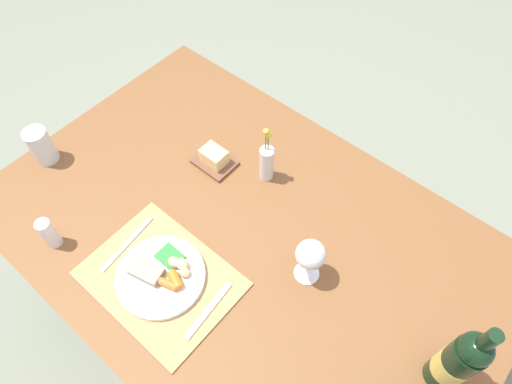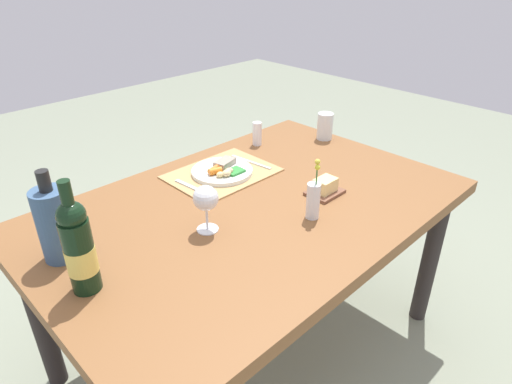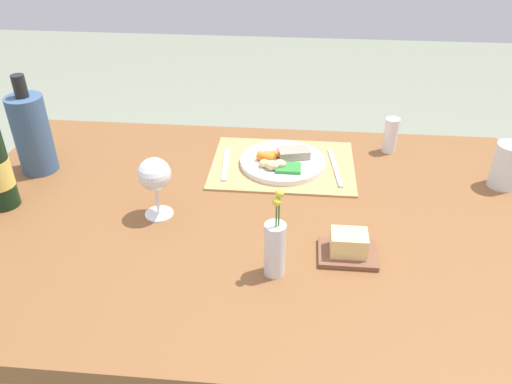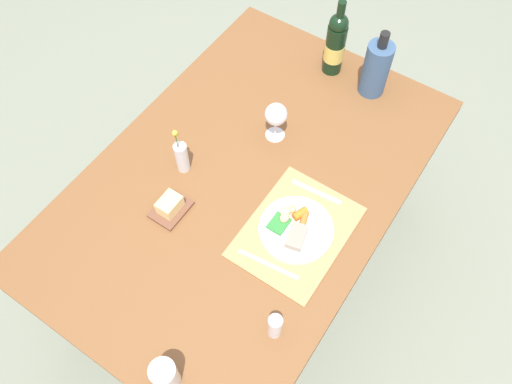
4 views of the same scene
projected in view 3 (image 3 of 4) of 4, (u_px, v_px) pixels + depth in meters
dining_table at (246, 239)px, 1.33m from camera, size 1.50×0.99×0.71m
placemat at (283, 165)px, 1.49m from camera, size 0.41×0.31×0.01m
dinner_plate at (282, 161)px, 1.47m from camera, size 0.24×0.24×0.04m
fork at (335, 168)px, 1.46m from camera, size 0.04×0.21×0.00m
knife at (226, 164)px, 1.48m from camera, size 0.03×0.18×0.00m
water_tumbler at (505, 168)px, 1.37m from camera, size 0.07×0.07×0.12m
flower_vase at (275, 247)px, 1.07m from camera, size 0.05×0.05×0.21m
butter_dish at (348, 247)px, 1.14m from camera, size 0.13×0.10×0.06m
wine_glass at (154, 176)px, 1.22m from camera, size 0.08×0.08×0.16m
salt_shaker at (391, 135)px, 1.53m from camera, size 0.04×0.04×0.11m
cooler_bottle at (32, 133)px, 1.41m from camera, size 0.10×0.10×0.28m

